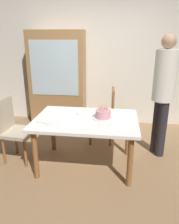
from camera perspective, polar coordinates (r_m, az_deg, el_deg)
ground at (r=3.32m, az=-0.88°, el=-13.50°), size 6.40×6.40×0.00m
back_wall at (r=4.65m, az=2.55°, el=13.13°), size 6.40×0.10×2.60m
dining_table at (r=3.02m, az=-0.94°, el=-3.37°), size 1.40×0.98×0.72m
birthday_cake at (r=2.99m, az=3.56°, el=-0.68°), size 0.28×0.28×0.19m
plate_near_celebrant at (r=2.87m, az=-9.28°, el=-2.82°), size 0.22×0.22×0.01m
plate_far_side at (r=3.20m, az=-1.59°, el=-0.20°), size 0.22×0.22×0.01m
fork_near_celebrant at (r=2.91m, az=-12.37°, el=-2.78°), size 0.18×0.05×0.01m
fork_far_side at (r=3.25m, az=-4.34°, el=-0.04°), size 0.18×0.06×0.01m
fork_near_guest at (r=2.77m, az=3.76°, el=-3.47°), size 0.18×0.02×0.01m
chair_spindle_back at (r=3.82m, az=3.43°, el=-1.25°), size 0.47×0.47×0.95m
chair_upholstered at (r=3.41m, az=-19.34°, el=-3.61°), size 0.48×0.47×0.95m
person_guest at (r=3.40m, az=18.67°, el=5.54°), size 0.32×0.32×1.82m
china_cabinet at (r=4.57m, az=-8.25°, el=8.43°), size 1.10×0.45×1.90m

